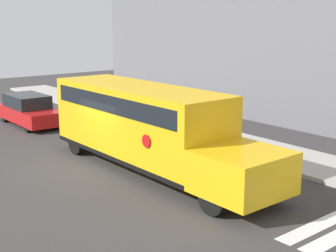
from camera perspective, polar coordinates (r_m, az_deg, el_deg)
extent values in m
plane|color=#3A3838|center=(18.13, -8.57, -4.96)|extent=(60.00, 60.00, 0.00)
cube|color=#B2ADA3|center=(21.98, 6.14, -1.54)|extent=(44.00, 3.00, 0.15)
cube|color=slate|center=(26.33, 16.68, 11.88)|extent=(32.00, 4.00, 10.61)
cube|color=white|center=(13.70, 17.87, -11.44)|extent=(0.50, 3.20, 0.01)
cube|color=yellow|center=(17.72, -3.69, 0.66)|extent=(8.22, 2.50, 2.64)
cube|color=yellow|center=(14.06, 9.06, -5.57)|extent=(2.38, 2.50, 1.29)
cube|color=black|center=(18.02, -3.63, -3.19)|extent=(8.22, 2.54, 0.16)
cube|color=black|center=(17.58, -3.72, 3.11)|extent=(7.56, 2.53, 0.64)
cylinder|color=red|center=(15.23, -2.69, -1.85)|extent=(0.44, 0.02, 0.44)
cylinder|color=black|center=(15.11, 11.40, -6.74)|extent=(1.00, 0.30, 1.00)
cylinder|color=black|center=(13.60, 5.51, -8.77)|extent=(1.00, 0.30, 1.00)
cylinder|color=black|center=(20.94, -5.85, -1.05)|extent=(1.00, 0.30, 1.00)
cylinder|color=black|center=(19.88, -11.06, -1.97)|extent=(1.00, 0.30, 1.00)
cube|color=red|center=(26.04, -16.48, 1.39)|extent=(4.78, 1.84, 0.71)
cube|color=#1E2328|center=(26.18, -16.82, 2.96)|extent=(2.68, 1.70, 0.67)
cylinder|color=black|center=(24.99, -13.34, 0.51)|extent=(0.64, 0.22, 0.64)
cylinder|color=black|center=(24.36, -16.73, 0.00)|extent=(0.64, 0.22, 0.64)
cylinder|color=black|center=(27.82, -16.20, 1.57)|extent=(0.64, 0.22, 0.64)
cylinder|color=black|center=(27.26, -19.29, 1.14)|extent=(0.64, 0.22, 0.64)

